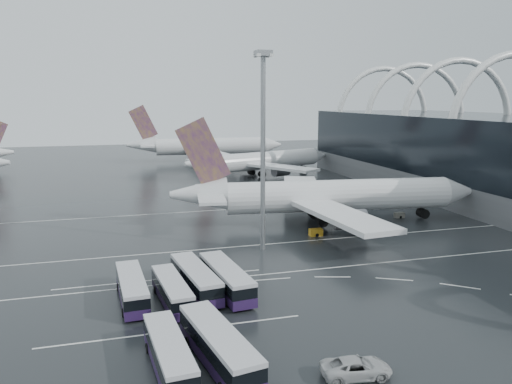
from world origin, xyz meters
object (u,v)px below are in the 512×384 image
object	(u,v)px
gse_cart_belly_c	(316,232)
gse_cart_belly_b	(354,210)
bus_row_far_b	(169,354)
gse_cart_belly_e	(331,213)
bus_row_near_d	(226,278)
bus_row_far_c	(219,346)
airliner_main	(323,197)
bus_row_near_a	(132,288)
floodlight_mast	(263,128)
van_curve_a	(356,368)
airliner_gate_c	(203,147)
bus_row_near_b	(172,290)
bus_row_near_c	(196,279)
gse_cart_belly_d	(399,215)
airliner_gate_b	(259,161)

from	to	relation	value
gse_cart_belly_c	gse_cart_belly_b	bearing A→B (deg)	44.18
bus_row_far_b	gse_cart_belly_e	bearing A→B (deg)	-41.75
bus_row_near_d	bus_row_far_c	xyz separation A→B (m)	(-4.50, -17.14, 0.03)
airliner_main	bus_row_near_a	size ratio (longest dim) A/B	4.78
floodlight_mast	bus_row_near_d	bearing A→B (deg)	-120.87
van_curve_a	gse_cart_belly_b	xyz separation A→B (m)	(29.56, 58.66, -0.22)
airliner_gate_c	floodlight_mast	distance (m)	121.27
bus_row_near_b	bus_row_near_a	bearing A→B (deg)	61.41
bus_row_far_b	gse_cart_belly_b	distance (m)	69.88
gse_cart_belly_c	bus_row_far_b	bearing A→B (deg)	-128.28
bus_row_near_c	van_curve_a	size ratio (longest dim) A/B	2.17
bus_row_near_a	gse_cart_belly_d	xyz separation A→B (m)	(54.96, 29.45, -1.20)
bus_row_far_c	airliner_main	bearing A→B (deg)	-43.07
bus_row_far_c	gse_cart_belly_c	size ratio (longest dim) A/B	6.20
gse_cart_belly_c	gse_cart_belly_e	distance (m)	16.53
bus_row_near_c	bus_row_far_b	bearing A→B (deg)	155.68
bus_row_near_b	gse_cart_belly_b	world-z (taller)	bus_row_near_b
bus_row_far_b	gse_cart_belly_b	bearing A→B (deg)	-45.18
floodlight_mast	gse_cart_belly_c	world-z (taller)	floodlight_mast
airliner_gate_b	airliner_gate_c	world-z (taller)	airliner_gate_c
floodlight_mast	gse_cart_belly_d	world-z (taller)	floodlight_mast
bus_row_near_d	gse_cart_belly_c	world-z (taller)	bus_row_near_d
airliner_gate_c	airliner_main	bearing A→B (deg)	-84.66
van_curve_a	gse_cart_belly_d	bearing A→B (deg)	-28.14
bus_row_near_d	airliner_main	bearing A→B (deg)	-47.53
gse_cart_belly_c	gse_cart_belly_e	bearing A→B (deg)	56.33
bus_row_far_c	gse_cart_belly_c	xyz separation A→B (m)	(25.78, 38.67, -1.26)
bus_row_near_c	bus_row_near_d	bearing A→B (deg)	-112.19
airliner_main	bus_row_near_c	size ratio (longest dim) A/B	4.50
bus_row_near_a	gse_cart_belly_b	size ratio (longest dim) A/B	5.37
van_curve_a	gse_cart_belly_b	world-z (taller)	van_curve_a
airliner_main	airliner_gate_b	size ratio (longest dim) A/B	1.17
bus_row_near_a	floodlight_mast	size ratio (longest dim) A/B	0.41
airliner_gate_b	gse_cart_belly_d	xyz separation A→B (m)	(12.35, -61.52, -4.20)
floodlight_mast	bus_row_near_a	bearing A→B (deg)	-143.12
airliner_main	gse_cart_belly_e	world-z (taller)	airliner_main
airliner_gate_b	bus_row_far_b	size ratio (longest dim) A/B	4.20
bus_row_near_a	bus_row_far_b	distance (m)	17.28
bus_row_near_a	bus_row_far_b	xyz separation A→B (m)	(2.62, -17.08, -0.05)
airliner_gate_b	van_curve_a	size ratio (longest dim) A/B	8.36
gse_cart_belly_e	bus_row_near_b	bearing A→B (deg)	-135.35
gse_cart_belly_d	floodlight_mast	bearing A→B (deg)	-158.22
bus_row_far_b	gse_cart_belly_b	xyz separation A→B (m)	(45.41, 53.10, -1.02)
airliner_gate_b	gse_cart_belly_b	world-z (taller)	airliner_gate_b
bus_row_near_b	gse_cart_belly_c	xyz separation A→B (m)	(28.33, 23.29, -1.01)
airliner_gate_b	floodlight_mast	distance (m)	79.35
airliner_gate_b	bus_row_near_c	bearing A→B (deg)	-130.56
bus_row_far_b	gse_cart_belly_c	world-z (taller)	bus_row_far_b
airliner_gate_c	bus_row_near_d	bearing A→B (deg)	-96.30
airliner_gate_b	bus_row_near_a	size ratio (longest dim) A/B	4.08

